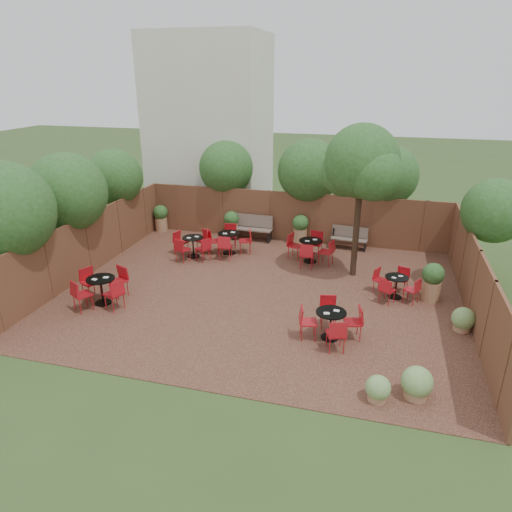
# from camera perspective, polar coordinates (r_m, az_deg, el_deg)

# --- Properties ---
(ground) EXTENTS (80.00, 80.00, 0.00)m
(ground) POSITION_cam_1_polar(r_m,az_deg,el_deg) (14.55, 0.65, -4.48)
(ground) COLOR #354F23
(ground) RESTS_ON ground
(courtyard_paving) EXTENTS (12.00, 10.00, 0.02)m
(courtyard_paving) POSITION_cam_1_polar(r_m,az_deg,el_deg) (14.54, 0.65, -4.45)
(courtyard_paving) COLOR #351B15
(courtyard_paving) RESTS_ON ground
(fence_back) EXTENTS (12.00, 0.08, 2.00)m
(fence_back) POSITION_cam_1_polar(r_m,az_deg,el_deg) (18.74, 4.51, 4.80)
(fence_back) COLOR brown
(fence_back) RESTS_ON ground
(fence_left) EXTENTS (0.08, 10.00, 2.00)m
(fence_left) POSITION_cam_1_polar(r_m,az_deg,el_deg) (16.58, -19.85, 1.28)
(fence_left) COLOR brown
(fence_left) RESTS_ON ground
(fence_right) EXTENTS (0.08, 10.00, 2.00)m
(fence_right) POSITION_cam_1_polar(r_m,az_deg,el_deg) (14.03, 25.17, -3.20)
(fence_right) COLOR brown
(fence_right) RESTS_ON ground
(neighbour_building) EXTENTS (5.00, 4.00, 8.00)m
(neighbour_building) POSITION_cam_1_polar(r_m,az_deg,el_deg) (22.19, -5.61, 15.30)
(neighbour_building) COLOR silver
(neighbour_building) RESTS_ON ground
(overhang_foliage) EXTENTS (15.63, 10.84, 2.75)m
(overhang_foliage) POSITION_cam_1_polar(r_m,az_deg,el_deg) (16.50, -6.26, 8.64)
(overhang_foliage) COLOR #23501A
(overhang_foliage) RESTS_ON ground
(courtyard_tree) EXTENTS (2.55, 2.45, 4.97)m
(courtyard_tree) POSITION_cam_1_polar(r_m,az_deg,el_deg) (15.01, 12.75, 10.64)
(courtyard_tree) COLOR black
(courtyard_tree) RESTS_ON courtyard_paving
(park_bench_left) EXTENTS (1.64, 0.55, 1.01)m
(park_bench_left) POSITION_cam_1_polar(r_m,az_deg,el_deg) (18.88, -0.46, 3.53)
(park_bench_left) COLOR brown
(park_bench_left) RESTS_ON courtyard_paving
(park_bench_right) EXTENTS (1.41, 0.57, 0.85)m
(park_bench_right) POSITION_cam_1_polar(r_m,az_deg,el_deg) (18.29, 11.33, 2.22)
(park_bench_right) COLOR brown
(park_bench_right) RESTS_ON courtyard_paving
(bistro_tables) EXTENTS (9.89, 6.72, 0.94)m
(bistro_tables) POSITION_cam_1_polar(r_m,az_deg,el_deg) (15.24, -0.97, -1.26)
(bistro_tables) COLOR black
(bistro_tables) RESTS_ON courtyard_paving
(planters) EXTENTS (11.30, 4.54, 1.17)m
(planters) POSITION_cam_1_polar(r_m,az_deg,el_deg) (17.68, 2.14, 2.58)
(planters) COLOR #986F4C
(planters) RESTS_ON courtyard_paving
(low_shrubs) EXTENTS (2.65, 4.05, 0.71)m
(low_shrubs) POSITION_cam_1_polar(r_m,az_deg,el_deg) (11.46, 20.15, -11.83)
(low_shrubs) COLOR #986F4C
(low_shrubs) RESTS_ON courtyard_paving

